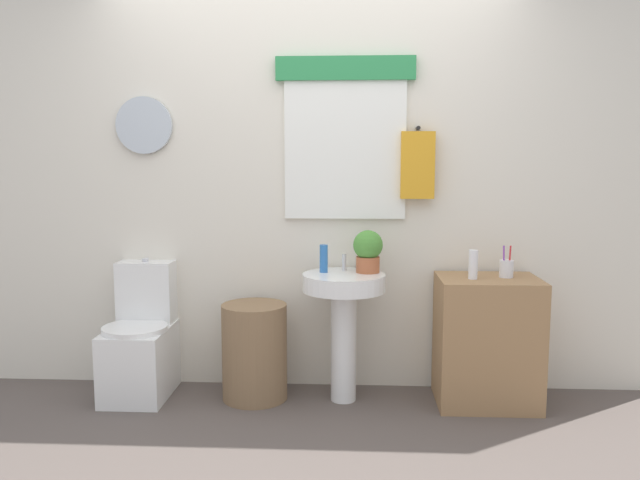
# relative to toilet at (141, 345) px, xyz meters

# --- Properties ---
(ground_plane) EXTENTS (8.00, 8.00, 0.00)m
(ground_plane) POSITION_rel_toilet_xyz_m (1.01, -0.89, -0.31)
(ground_plane) COLOR #564C47
(back_wall) EXTENTS (4.40, 0.18, 2.60)m
(back_wall) POSITION_rel_toilet_xyz_m (1.02, 0.26, 1.00)
(back_wall) COLOR silver
(back_wall) RESTS_ON ground_plane
(toilet) EXTENTS (0.38, 0.51, 0.82)m
(toilet) POSITION_rel_toilet_xyz_m (0.00, 0.00, 0.00)
(toilet) COLOR white
(toilet) RESTS_ON ground_plane
(laundry_hamper) EXTENTS (0.39, 0.39, 0.57)m
(laundry_hamper) POSITION_rel_toilet_xyz_m (0.70, -0.04, -0.02)
(laundry_hamper) COLOR #846647
(laundry_hamper) RESTS_ON ground_plane
(pedestal_sink) EXTENTS (0.48, 0.48, 0.76)m
(pedestal_sink) POSITION_rel_toilet_xyz_m (1.23, -0.04, 0.25)
(pedestal_sink) COLOR white
(pedestal_sink) RESTS_ON ground_plane
(faucet) EXTENTS (0.03, 0.03, 0.10)m
(faucet) POSITION_rel_toilet_xyz_m (1.23, 0.08, 0.50)
(faucet) COLOR silver
(faucet) RESTS_ON pedestal_sink
(wooden_cabinet) EXTENTS (0.58, 0.44, 0.75)m
(wooden_cabinet) POSITION_rel_toilet_xyz_m (2.06, -0.04, 0.06)
(wooden_cabinet) COLOR #9E754C
(wooden_cabinet) RESTS_ON ground_plane
(soap_bottle) EXTENTS (0.05, 0.05, 0.16)m
(soap_bottle) POSITION_rel_toilet_xyz_m (1.11, 0.01, 0.54)
(soap_bottle) COLOR #2D6BB7
(soap_bottle) RESTS_ON pedestal_sink
(potted_plant) EXTENTS (0.17, 0.17, 0.25)m
(potted_plant) POSITION_rel_toilet_xyz_m (1.37, 0.02, 0.59)
(potted_plant) COLOR #AD5B38
(potted_plant) RESTS_ON pedestal_sink
(lotion_bottle) EXTENTS (0.05, 0.05, 0.17)m
(lotion_bottle) POSITION_rel_toilet_xyz_m (1.96, -0.08, 0.52)
(lotion_bottle) COLOR white
(lotion_bottle) RESTS_ON wooden_cabinet
(toothbrush_cup) EXTENTS (0.08, 0.08, 0.19)m
(toothbrush_cup) POSITION_rel_toilet_xyz_m (2.17, -0.02, 0.49)
(toothbrush_cup) COLOR silver
(toothbrush_cup) RESTS_ON wooden_cabinet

